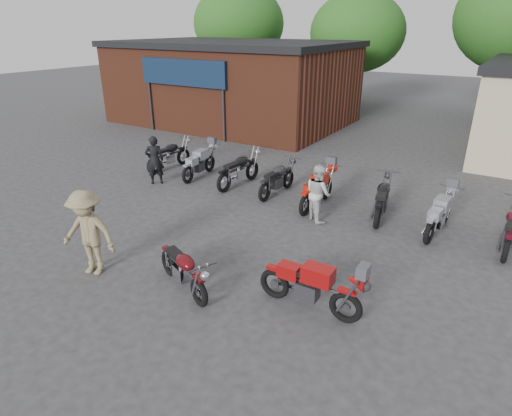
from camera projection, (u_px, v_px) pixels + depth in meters
The scene contains 18 objects.
ground at pixel (206, 283), 9.15m from camera, with size 90.00×90.00×0.00m, color #323134.
brick_building at pixel (233, 85), 23.63m from camera, with size 12.00×8.00×4.00m, color #612C1B.
tree_0 at pixel (239, 38), 31.45m from camera, with size 6.56×6.56×8.20m, color #1E4F15, non-canonical shape.
tree_1 at pixel (356, 48), 27.23m from camera, with size 5.92×5.92×7.40m, color #1E4F15, non-canonical shape.
vintage_motorcycle at pixel (183, 267), 8.71m from camera, with size 1.89×0.62×1.10m, color #500A0F, non-canonical shape.
sportbike at pixel (311, 284), 8.07m from camera, with size 2.06×0.68×1.19m, color #A30D0E, non-canonical shape.
helmet at pixel (197, 277), 9.18m from camera, with size 0.25×0.25×0.23m, color red.
person_dark at pixel (155, 160), 14.55m from camera, with size 0.61×0.40×1.68m, color black.
person_light at pixel (318, 193), 11.81m from camera, with size 0.79×0.61×1.62m, color silver.
person_tan at pixel (88, 233), 9.18m from camera, with size 1.26×0.72×1.95m, color #877A54.
row_bike_0 at pixel (169, 154), 16.14m from camera, with size 2.04×0.67×1.18m, color black, non-canonical shape.
row_bike_1 at pixel (199, 161), 15.28m from camera, with size 2.00×0.66×1.16m, color #9A9CA8, non-canonical shape.
row_bike_2 at pixel (239, 168), 14.45m from camera, with size 2.14×0.71×1.24m, color black, non-canonical shape.
row_bike_3 at pixel (278, 177), 13.71m from camera, with size 2.00×0.66×1.16m, color #242427, non-canonical shape.
row_bike_4 at pixel (317, 188), 12.76m from camera, with size 2.10×0.69×1.22m, color red, non-canonical shape.
row_bike_5 at pixel (382, 197), 12.06m from camera, with size 2.12×0.70×1.23m, color black, non-canonical shape.
row_bike_6 at pixel (440, 213), 11.12m from camera, with size 2.01×0.66×1.17m, color gray, non-canonical shape.
row_bike_7 at pixel (512, 226), 10.33m from camera, with size 2.09×0.69×1.21m, color #4D0917, non-canonical shape.
Camera 1 is at (5.02, -6.01, 5.12)m, focal length 30.00 mm.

